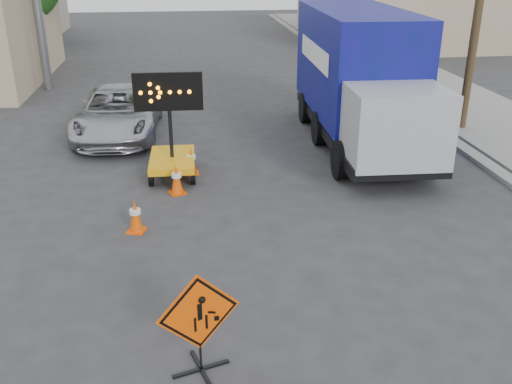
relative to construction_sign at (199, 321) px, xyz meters
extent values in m
plane|color=#2D2D30|center=(0.87, 0.35, -0.83)|extent=(100.00, 100.00, 0.00)
cube|color=gray|center=(8.07, 15.35, -0.77)|extent=(0.40, 60.00, 0.12)
cube|color=gray|center=(10.37, 15.35, -0.75)|extent=(4.00, 60.00, 0.15)
cube|color=tan|center=(13.87, 30.35, 1.47)|extent=(10.00, 14.00, 4.60)
cylinder|color=slate|center=(-5.63, 18.35, 2.57)|extent=(0.36, 0.36, 6.80)
cylinder|color=#4A391F|center=(-7.13, 22.35, 0.80)|extent=(0.28, 0.28, 3.25)
cylinder|color=#4A391F|center=(-8.13, 30.35, 0.96)|extent=(0.28, 0.28, 3.58)
cube|color=black|center=(0.00, 0.00, -0.81)|extent=(0.81, 0.29, 0.04)
cube|color=black|center=(0.00, 0.00, -0.81)|extent=(0.29, 0.81, 0.04)
cylinder|color=black|center=(0.00, 0.00, -0.50)|extent=(0.03, 0.03, 0.65)
cube|color=#E94B04|center=(0.00, 0.00, 0.15)|extent=(1.14, 0.36, 1.18)
cube|color=black|center=(0.00, 0.00, 0.15)|extent=(1.05, 0.32, 1.10)
cube|color=#E8A10C|center=(-0.40, 7.63, -0.40)|extent=(1.18, 1.92, 0.17)
cylinder|color=black|center=(-0.40, 7.63, 0.69)|extent=(0.09, 0.09, 2.09)
cube|color=black|center=(-0.40, 7.63, 1.40)|extent=(1.71, 0.14, 0.95)
imported|color=#B2B4BA|center=(-2.07, 11.43, -0.09)|extent=(2.68, 5.39, 1.47)
cube|color=black|center=(5.12, 9.40, -0.22)|extent=(2.71, 8.12, 0.30)
cube|color=#071359|center=(5.12, 10.20, 1.53)|extent=(2.74, 6.31, 3.01)
cube|color=#9EA0A5|center=(5.12, 6.19, 0.73)|extent=(2.38, 1.89, 1.81)
cube|color=#E94B04|center=(-1.16, 4.48, -0.81)|extent=(0.46, 0.46, 0.03)
cone|color=#E94B04|center=(-1.16, 4.48, -0.45)|extent=(0.28, 0.28, 0.69)
cylinder|color=silver|center=(-1.16, 4.48, -0.37)|extent=(0.23, 0.23, 0.10)
cube|color=#E94B04|center=(-0.30, 6.40, -0.81)|extent=(0.48, 0.48, 0.03)
cone|color=#E94B04|center=(-0.30, 6.40, -0.44)|extent=(0.29, 0.29, 0.71)
cylinder|color=silver|center=(-0.30, 6.40, -0.36)|extent=(0.24, 0.24, 0.10)
cube|color=#E94B04|center=(0.09, 7.67, -0.81)|extent=(0.38, 0.38, 0.03)
cone|color=#E94B04|center=(0.09, 7.67, -0.44)|extent=(0.29, 0.29, 0.71)
cylinder|color=silver|center=(0.09, 7.67, -0.36)|extent=(0.24, 0.24, 0.10)
camera|label=1|loc=(-0.08, -6.44, 4.65)|focal=40.00mm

